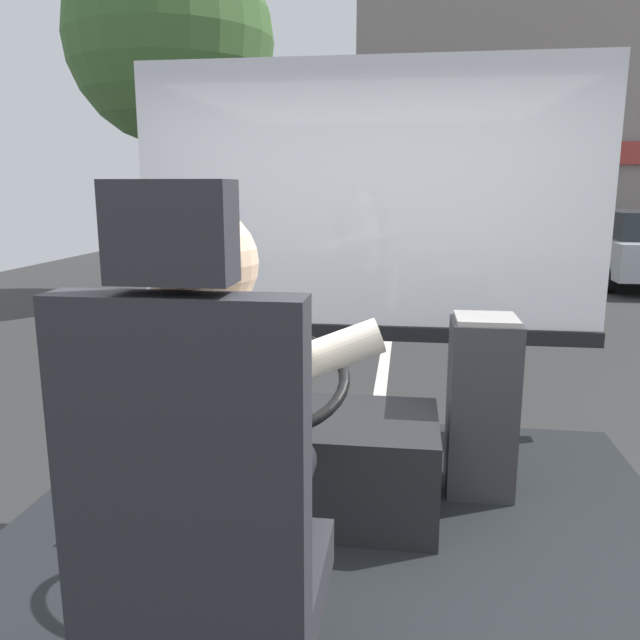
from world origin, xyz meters
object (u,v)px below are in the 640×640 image
Objects in this scene: driver_seat at (204,544)px; steering_console at (299,459)px; fare_box at (481,405)px; bus_driver at (219,436)px.

driver_seat reaches higher than steering_console.
driver_seat is 1.23m from steering_console.
steering_console is 0.81m from fare_box.
fare_box is (0.74, 0.28, 0.16)m from steering_console.
fare_box is (0.74, 1.33, -0.36)m from bus_driver.
bus_driver is 1.57m from fare_box.
steering_console is at bearing 90.00° from bus_driver.
bus_driver is at bearing -90.00° from steering_console.
driver_seat is 1.19× the size of steering_console.
steering_console is at bearing -159.23° from fare_box.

